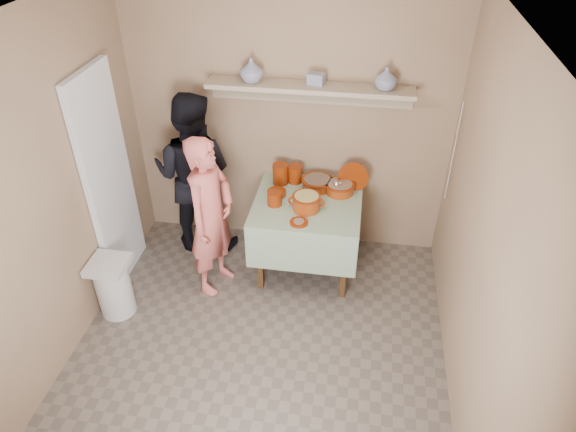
% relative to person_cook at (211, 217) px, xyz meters
% --- Properties ---
extents(ground, '(3.50, 3.50, 0.00)m').
position_rel_person_cook_xyz_m(ground, '(0.55, -0.90, -0.76)').
color(ground, '#62564D').
rests_on(ground, ground).
extents(tile_panel, '(0.06, 0.70, 2.00)m').
position_rel_person_cook_xyz_m(tile_panel, '(-0.91, 0.05, 0.24)').
color(tile_panel, silver).
rests_on(tile_panel, ground).
extents(plate_stack_a, '(0.15, 0.15, 0.20)m').
position_rel_person_cook_xyz_m(plate_stack_a, '(0.50, 0.65, 0.10)').
color(plate_stack_a, '#67210A').
rests_on(plate_stack_a, serving_table).
extents(plate_stack_b, '(0.14, 0.14, 0.17)m').
position_rel_person_cook_xyz_m(plate_stack_b, '(0.63, 0.70, 0.09)').
color(plate_stack_b, '#67210A').
rests_on(plate_stack_b, serving_table).
extents(bowl_stack, '(0.13, 0.13, 0.13)m').
position_rel_person_cook_xyz_m(bowl_stack, '(0.51, 0.27, 0.07)').
color(bowl_stack, '#67210A').
rests_on(bowl_stack, serving_table).
extents(empty_bowl, '(0.17, 0.17, 0.05)m').
position_rel_person_cook_xyz_m(empty_bowl, '(0.50, 0.43, 0.03)').
color(empty_bowl, '#67210A').
rests_on(empty_bowl, serving_table).
extents(propped_lid, '(0.29, 0.11, 0.28)m').
position_rel_person_cook_xyz_m(propped_lid, '(1.19, 0.65, 0.12)').
color(propped_lid, '#67210A').
rests_on(propped_lid, serving_table).
extents(vase_right, '(0.24, 0.24, 0.19)m').
position_rel_person_cook_xyz_m(vase_right, '(1.39, 0.72, 1.06)').
color(vase_right, navy).
rests_on(vase_right, wall_shelf).
extents(vase_left, '(0.28, 0.28, 0.21)m').
position_rel_person_cook_xyz_m(vase_left, '(0.25, 0.72, 1.07)').
color(vase_left, navy).
rests_on(vase_left, wall_shelf).
extents(ceramic_box, '(0.16, 0.13, 0.10)m').
position_rel_person_cook_xyz_m(ceramic_box, '(0.80, 0.74, 1.01)').
color(ceramic_box, navy).
rests_on(ceramic_box, wall_shelf).
extents(person_cook, '(0.51, 0.64, 1.52)m').
position_rel_person_cook_xyz_m(person_cook, '(0.00, 0.00, 0.00)').
color(person_cook, '#D4605B').
rests_on(person_cook, ground).
extents(person_helper, '(0.84, 0.68, 1.64)m').
position_rel_person_cook_xyz_m(person_helper, '(-0.34, 0.59, 0.06)').
color(person_helper, black).
rests_on(person_helper, ground).
extents(room_shell, '(3.04, 3.54, 2.62)m').
position_rel_person_cook_xyz_m(room_shell, '(0.55, -0.90, 0.85)').
color(room_shell, '#95765B').
rests_on(room_shell, ground).
extents(serving_table, '(0.97, 0.97, 0.76)m').
position_rel_person_cook_xyz_m(serving_table, '(0.80, 0.38, -0.12)').
color(serving_table, '#4C2D16').
rests_on(serving_table, ground).
extents(cazuela_meat_a, '(0.30, 0.30, 0.10)m').
position_rel_person_cook_xyz_m(cazuela_meat_a, '(0.86, 0.62, 0.06)').
color(cazuela_meat_a, maroon).
rests_on(cazuela_meat_a, serving_table).
extents(cazuela_meat_b, '(0.28, 0.28, 0.10)m').
position_rel_person_cook_xyz_m(cazuela_meat_b, '(1.07, 0.57, 0.06)').
color(cazuela_meat_b, maroon).
rests_on(cazuela_meat_b, serving_table).
extents(ladle, '(0.08, 0.26, 0.19)m').
position_rel_person_cook_xyz_m(ladle, '(1.05, 0.54, 0.11)').
color(ladle, silver).
rests_on(ladle, cazuela_meat_b).
extents(cazuela_rice, '(0.33, 0.25, 0.14)m').
position_rel_person_cook_xyz_m(cazuela_rice, '(0.80, 0.25, 0.09)').
color(cazuela_rice, maroon).
rests_on(cazuela_rice, serving_table).
extents(front_plate, '(0.16, 0.16, 0.03)m').
position_rel_person_cook_xyz_m(front_plate, '(0.77, 0.03, 0.01)').
color(front_plate, '#67210A').
rests_on(front_plate, serving_table).
extents(wall_shelf, '(1.80, 0.25, 0.21)m').
position_rel_person_cook_xyz_m(wall_shelf, '(0.75, 0.75, 0.91)').
color(wall_shelf, tan).
rests_on(wall_shelf, room_shell).
extents(trash_bin, '(0.32, 0.32, 0.56)m').
position_rel_person_cook_xyz_m(trash_bin, '(-0.77, -0.49, -0.48)').
color(trash_bin, silver).
rests_on(trash_bin, ground).
extents(electrical_cord, '(0.01, 0.05, 0.90)m').
position_rel_person_cook_xyz_m(electrical_cord, '(2.02, 0.58, 0.49)').
color(electrical_cord, silver).
rests_on(electrical_cord, wall_shelf).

